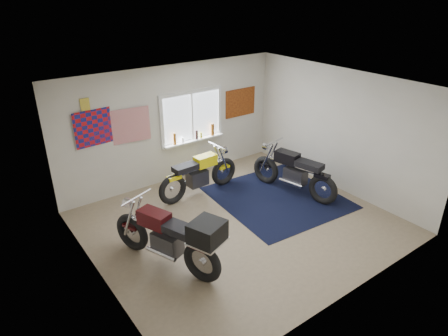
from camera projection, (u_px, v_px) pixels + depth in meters
ground at (239, 223)px, 7.83m from camera, size 5.50×5.50×0.00m
room_shell at (241, 146)px, 7.13m from camera, size 5.50×5.50×5.50m
navy_rug at (278, 197)px, 8.76m from camera, size 2.69×2.78×0.01m
window_assembly at (192, 120)px, 9.32m from camera, size 1.66×0.17×1.26m
oil_bottles at (198, 134)px, 9.47m from camera, size 1.13×0.09×0.30m
flag_display at (85, 104)px, 7.71m from camera, size 1.60×0.10×1.17m
triumph_poster at (240, 102)px, 10.03m from camera, size 0.90×0.03×0.70m
yellow_triumph at (199, 175)px, 8.75m from camera, size 2.06×0.62×1.03m
black_chrome_bike at (294, 173)px, 8.78m from camera, size 0.74×2.12×1.10m
maroon_tourer at (173, 238)px, 6.38m from camera, size 1.13×2.16×1.12m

